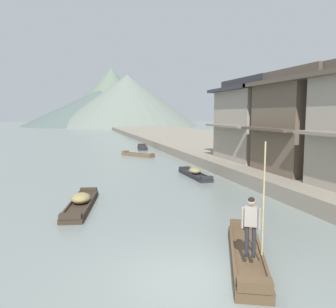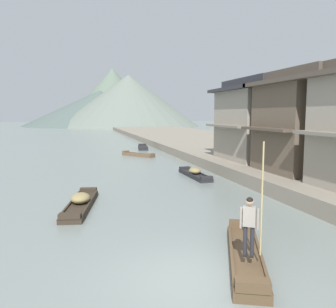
% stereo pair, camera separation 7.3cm
% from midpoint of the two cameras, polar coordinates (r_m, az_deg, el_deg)
% --- Properties ---
extents(ground_plane, '(400.00, 400.00, 0.00)m').
position_cam_midpoint_polar(ground_plane, '(9.46, 4.03, -20.09)').
color(ground_plane, gray).
extents(riverbank_right, '(18.00, 110.00, 0.78)m').
position_cam_midpoint_polar(riverbank_right, '(42.42, 10.96, 1.33)').
color(riverbank_right, gray).
rests_on(riverbank_right, ground).
extents(boat_foreground_poled, '(2.66, 4.62, 0.53)m').
position_cam_midpoint_polar(boat_foreground_poled, '(10.57, 12.98, -16.21)').
color(boat_foreground_poled, brown).
rests_on(boat_foreground_poled, ground).
extents(boatman_person, '(0.52, 0.37, 3.04)m').
position_cam_midpoint_polar(boatman_person, '(9.29, 13.76, -10.54)').
color(boatman_person, black).
rests_on(boatman_person, boat_foreground_poled).
extents(boat_moored_nearest, '(1.59, 3.71, 0.53)m').
position_cam_midpoint_polar(boat_moored_nearest, '(41.72, -4.15, 1.05)').
color(boat_moored_nearest, '#232326').
rests_on(boat_moored_nearest, ground).
extents(boat_moored_second, '(0.97, 4.47, 0.63)m').
position_cam_midpoint_polar(boat_moored_second, '(23.37, 4.57, -3.31)').
color(boat_moored_second, '#232326').
rests_on(boat_moored_second, ground).
extents(boat_moored_third, '(1.85, 5.07, 0.69)m').
position_cam_midpoint_polar(boat_moored_third, '(16.24, -14.26, -7.90)').
color(boat_moored_third, '#33281E').
rests_on(boat_moored_third, ground).
extents(boat_moored_far, '(2.95, 3.71, 0.45)m').
position_cam_midpoint_polar(boat_moored_far, '(34.73, -4.94, -0.14)').
color(boat_moored_far, brown).
rests_on(boat_moored_far, ground).
extents(house_waterfront_second, '(5.67, 5.56, 6.14)m').
position_cam_midpoint_polar(house_waterfront_second, '(22.26, 21.81, 5.03)').
color(house_waterfront_second, brown).
rests_on(house_waterfront_second, riverbank_right).
extents(house_waterfront_tall, '(5.19, 6.60, 6.14)m').
position_cam_midpoint_polar(house_waterfront_tall, '(26.95, 14.09, 5.49)').
color(house_waterfront_tall, gray).
rests_on(house_waterfront_tall, riverbank_right).
extents(hill_far_west, '(55.40, 55.40, 12.95)m').
position_cam_midpoint_polar(hill_far_west, '(130.25, -11.25, 7.52)').
color(hill_far_west, '#4C5B56').
rests_on(hill_far_west, ground).
extents(hill_far_centre, '(48.53, 48.53, 17.66)m').
position_cam_midpoint_polar(hill_far_centre, '(119.49, -6.57, 8.82)').
color(hill_far_centre, slate).
rests_on(hill_far_centre, ground).
extents(hill_far_east, '(39.43, 39.43, 22.02)m').
position_cam_midpoint_polar(hill_far_east, '(137.69, -9.18, 9.40)').
color(hill_far_east, '#5B6B5B').
rests_on(hill_far_east, ground).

